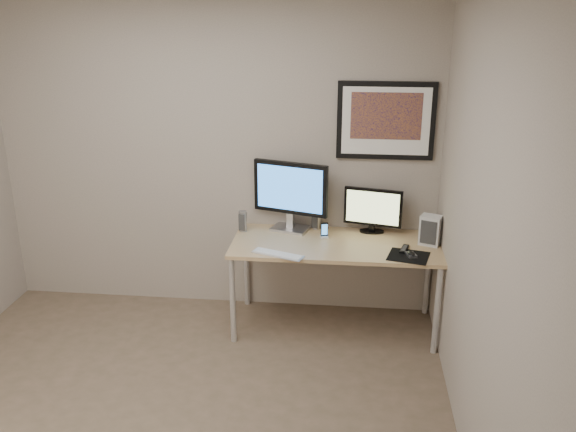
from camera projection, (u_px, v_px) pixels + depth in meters
name	position (u px, v px, depth m)	size (l,w,h in m)	color
floor	(164.00, 426.00, 3.78)	(3.60, 3.60, 0.00)	brown
room	(168.00, 151.00, 3.65)	(3.60, 3.60, 3.60)	white
desk	(336.00, 250.00, 4.72)	(1.60, 0.70, 0.73)	#A4884F
framed_art	(386.00, 121.00, 4.68)	(0.75, 0.04, 0.60)	black
monitor_large	(290.00, 193.00, 4.85)	(0.61, 0.28, 0.57)	#AAA9AE
monitor_tv	(373.00, 209.00, 4.84)	(0.46, 0.15, 0.37)	black
speaker_left	(243.00, 221.00, 4.91)	(0.07, 0.07, 0.17)	#AAA9AE
speaker_right	(316.00, 218.00, 4.96)	(0.07, 0.07, 0.18)	#AAA9AE
phone_dock	(324.00, 230.00, 4.77)	(0.06, 0.06, 0.13)	black
keyboard	(278.00, 254.00, 4.47)	(0.39, 0.10, 0.01)	silver
mousepad	(408.00, 256.00, 4.44)	(0.29, 0.25, 0.00)	black
mouse	(411.00, 254.00, 4.44)	(0.06, 0.10, 0.03)	black
remote	(404.00, 249.00, 4.55)	(0.04, 0.16, 0.02)	black
fan_unit	(430.00, 230.00, 4.63)	(0.15, 0.11, 0.23)	silver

